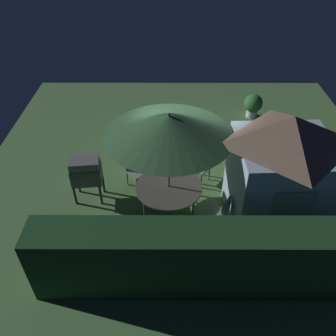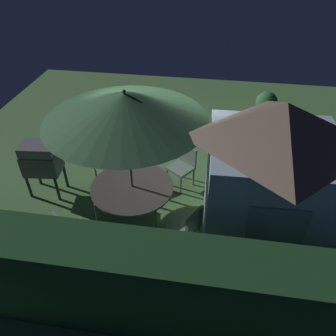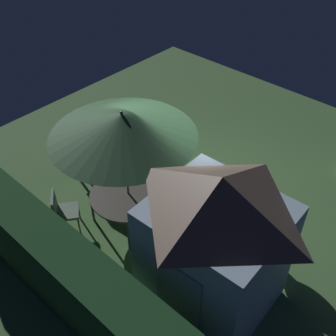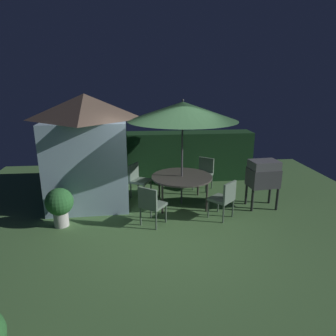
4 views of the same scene
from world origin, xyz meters
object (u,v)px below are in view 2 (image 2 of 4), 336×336
patio_table (132,188)px  chair_toward_hedge (184,164)px  potted_plant_by_shed (266,104)px  potted_plant_by_grill (279,178)px  chair_near_shed (71,232)px  chair_toward_house (105,162)px  bbq_grill (41,159)px  patio_umbrella (125,107)px  chair_far_side (188,226)px  garden_shed (269,182)px

patio_table → chair_toward_hedge: bearing=-126.3°
potted_plant_by_shed → potted_plant_by_grill: bearing=89.6°
chair_near_shed → chair_toward_house: (0.03, -1.98, 0.00)m
patio_table → chair_toward_hedge: (-0.82, -1.12, -0.17)m
chair_toward_house → patio_table: bearing=131.9°
bbq_grill → patio_umbrella: bearing=168.3°
chair_near_shed → potted_plant_by_shed: 6.52m
chair_near_shed → chair_far_side: bearing=-167.3°
bbq_grill → chair_near_shed: bbq_grill is taller
chair_near_shed → potted_plant_by_grill: size_ratio=1.04×
garden_shed → patio_table: size_ratio=1.81×
chair_far_side → chair_toward_house: bearing=-38.6°
patio_table → potted_plant_by_grill: 2.94m
chair_near_shed → chair_toward_hedge: (-1.63, -2.16, 0.00)m
chair_near_shed → chair_far_side: (-1.91, -0.43, 0.00)m
chair_near_shed → chair_far_side: size_ratio=1.00×
garden_shed → chair_near_shed: bearing=13.0°
chair_near_shed → chair_toward_hedge: 2.71m
potted_plant_by_grill → chair_far_side: bearing=43.1°
chair_far_side → potted_plant_by_shed: size_ratio=1.13×
chair_toward_hedge → chair_toward_house: 1.68m
garden_shed → patio_umbrella: garden_shed is taller
patio_umbrella → potted_plant_by_grill: (-2.77, -0.95, -1.84)m
bbq_grill → potted_plant_by_shed: bbq_grill is taller
garden_shed → chair_toward_house: garden_shed is taller
chair_far_side → chair_toward_house: 2.48m
chair_far_side → patio_table: bearing=-29.0°
garden_shed → chair_toward_hedge: garden_shed is taller
chair_toward_house → potted_plant_by_grill: chair_toward_house is taller
chair_near_shed → patio_table: bearing=-127.8°
patio_umbrella → chair_far_side: bearing=151.0°
garden_shed → patio_table: garden_shed is taller
patio_umbrella → chair_toward_house: bearing=-48.1°
chair_toward_hedge → patio_umbrella: bearing=53.7°
chair_near_shed → chair_toward_hedge: size_ratio=1.00×
chair_toward_hedge → patio_table: bearing=53.7°
garden_shed → patio_umbrella: size_ratio=1.04×
patio_table → potted_plant_by_shed: 5.21m
patio_umbrella → chair_toward_house: size_ratio=2.92×
bbq_grill → chair_toward_house: size_ratio=1.33×
chair_near_shed → chair_toward_hedge: same height
patio_table → chair_far_side: (-1.10, 0.61, -0.17)m
patio_table → chair_near_shed: (0.81, 1.04, -0.17)m
potted_plant_by_grill → chair_near_shed: bearing=29.1°
chair_far_side → chair_toward_house: size_ratio=1.00×
chair_far_side → garden_shed: bearing=-166.5°
garden_shed → chair_toward_house: size_ratio=3.06×
patio_umbrella → chair_far_side: patio_umbrella is taller
patio_table → chair_toward_house: chair_toward_house is taller
bbq_grill → garden_shed: bearing=170.3°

